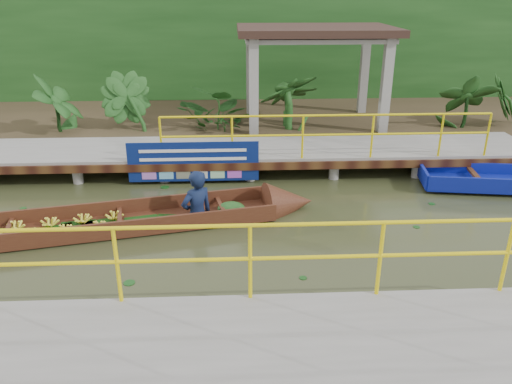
{
  "coord_description": "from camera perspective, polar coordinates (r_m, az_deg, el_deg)",
  "views": [
    {
      "loc": [
        0.62,
        -8.31,
        4.26
      ],
      "look_at": [
        1.04,
        0.5,
        0.6
      ],
      "focal_mm": 35.0,
      "sensor_mm": 36.0,
      "label": 1
    }
  ],
  "objects": [
    {
      "name": "ground",
      "position": [
        9.36,
        -6.25,
        -4.68
      ],
      "size": [
        80.0,
        80.0,
        0.0
      ],
      "primitive_type": "plane",
      "color": "#2C341A",
      "rests_on": "ground"
    },
    {
      "name": "land_strip",
      "position": [
        16.33,
        -4.88,
        8.15
      ],
      "size": [
        30.0,
        8.0,
        0.45
      ],
      "primitive_type": "cube",
      "color": "#332719",
      "rests_on": "ground"
    },
    {
      "name": "far_dock",
      "position": [
        12.35,
        -5.41,
        4.59
      ],
      "size": [
        16.0,
        2.06,
        1.66
      ],
      "color": "gray",
      "rests_on": "ground"
    },
    {
      "name": "pavilion",
      "position": [
        14.88,
        6.77,
        16.82
      ],
      "size": [
        4.4,
        3.0,
        3.0
      ],
      "color": "gray",
      "rests_on": "ground"
    },
    {
      "name": "foliage_backdrop",
      "position": [
        18.46,
        -4.81,
        15.43
      ],
      "size": [
        30.0,
        0.8,
        4.0
      ],
      "primitive_type": "cube",
      "color": "#174014",
      "rests_on": "ground"
    },
    {
      "name": "vendor_boat",
      "position": [
        9.77,
        -18.86,
        -2.84
      ],
      "size": [
        9.65,
        2.93,
        2.27
      ],
      "rotation": [
        0.0,
        0.0,
        0.21
      ],
      "color": "#3D1A10",
      "rests_on": "ground"
    },
    {
      "name": "blue_banner",
      "position": [
        11.45,
        -7.17,
        3.47
      ],
      "size": [
        2.98,
        0.04,
        0.93
      ],
      "color": "navy",
      "rests_on": "ground"
    },
    {
      "name": "tropical_plants",
      "position": [
        14.01,
        3.16,
        10.1
      ],
      "size": [
        14.28,
        1.28,
        1.6
      ],
      "color": "#174014",
      "rests_on": "ground"
    }
  ]
}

